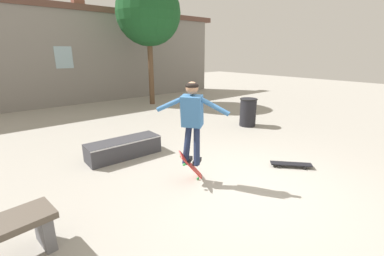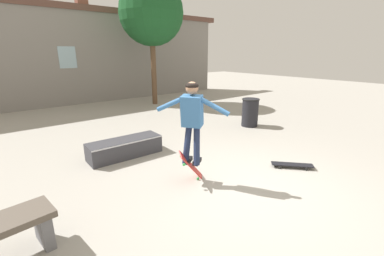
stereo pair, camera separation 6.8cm
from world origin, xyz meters
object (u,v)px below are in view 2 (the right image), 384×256
Objects in this scene: tree_right at (151,13)px; trash_bin at (250,112)px; skate_ledge at (125,148)px; skateboard_resting at (292,165)px; skateboard_flipping at (192,166)px; skater at (192,116)px.

trash_bin is (0.43, -5.10, -3.38)m from tree_right.
skate_ledge is 3.63m from skateboard_resting.
skateboard_flipping is at bearing -155.34° from skateboard_resting.
tree_right is 6.13m from trash_bin.
skateboard_resting is (-1.37, -7.66, -3.77)m from tree_right.
tree_right reaches higher than trash_bin.
trash_bin is 4.24m from skater.
skate_ledge is 2.22m from skater.
skater is 0.95m from skateboard_flipping.
skate_ledge is at bearing 95.18° from skateboard_flipping.
skateboard_resting is at bearing -125.17° from trash_bin.
tree_right is 3.18× the size of skate_ledge.
skateboard_flipping is at bearing -76.27° from skate_ledge.
skateboard_resting is (1.98, -0.81, -1.18)m from skater.
skateboard_flipping reaches higher than skate_ledge.
tree_right is 7.12× the size of skateboard_flipping.
skater reaches higher than skateboard_resting.
skater reaches higher than skate_ledge.
skate_ledge is 1.93m from skateboard_flipping.
skateboard_flipping reaches higher than skateboard_resting.
trash_bin is 1.21× the size of skateboard_resting.
tree_right is 5.90× the size of trash_bin.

